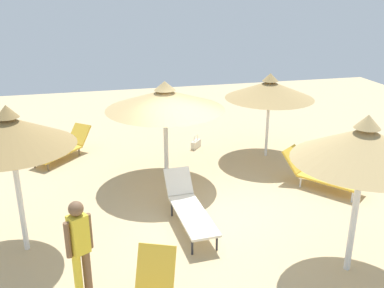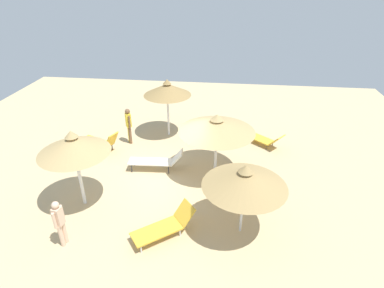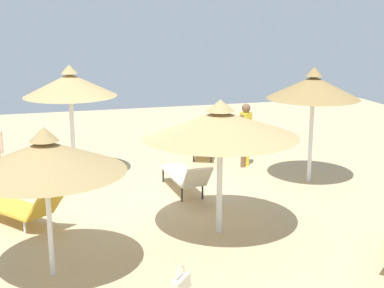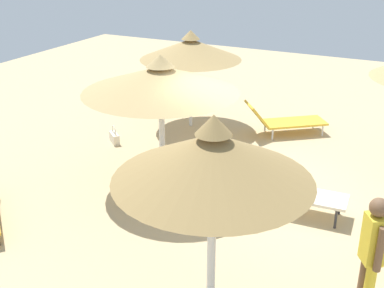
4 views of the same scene
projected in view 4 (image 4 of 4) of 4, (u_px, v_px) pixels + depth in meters
The scene contains 8 objects.
ground at pixel (251, 192), 9.47m from camera, with size 24.00×24.00×0.10m, color tan.
parasol_umbrella_edge at pixel (161, 79), 8.90m from camera, with size 2.88×2.88×2.54m.
parasol_umbrella_center at pixel (191, 49), 11.89m from camera, with size 2.46×2.46×2.41m.
parasol_umbrella_front at pixel (213, 158), 5.24m from camera, with size 2.20×2.20×2.80m.
lounge_chair_near_left at pixel (280, 188), 8.63m from camera, with size 2.21×0.70×0.89m.
lounge_chair_far_left at pixel (283, 120), 11.95m from camera, with size 1.94×1.70×0.84m.
person_standing_edge at pixel (372, 252), 5.95m from camera, with size 0.32×0.40×1.70m.
handbag at pixel (114, 137), 11.54m from camera, with size 0.41×0.38×0.43m.
Camera 4 is at (2.72, -7.99, 4.49)m, focal length 46.45 mm.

